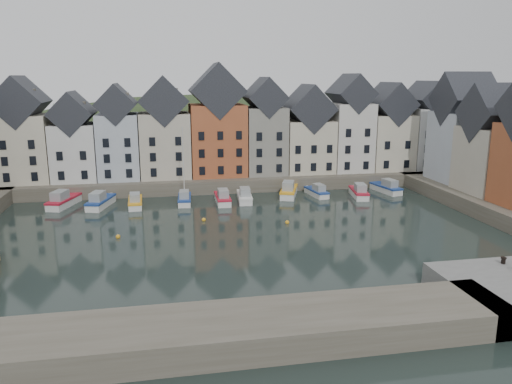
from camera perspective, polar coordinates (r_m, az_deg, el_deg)
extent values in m
plane|color=black|center=(55.67, -1.18, -5.40)|extent=(260.00, 260.00, 0.00)
cube|color=#4F4A3C|center=(84.21, -4.54, 1.64)|extent=(90.00, 16.00, 2.00)
cube|color=#4F4A3C|center=(34.42, -12.07, -16.15)|extent=(50.00, 6.00, 2.00)
ellipsoid|color=#1F3219|center=(114.15, -5.78, -5.19)|extent=(153.60, 70.40, 64.00)
sphere|color=black|center=(103.56, -13.65, 7.76)|extent=(5.77, 5.77, 5.77)
sphere|color=black|center=(118.09, 5.95, 8.38)|extent=(5.27, 5.27, 5.27)
sphere|color=black|center=(114.14, 10.27, 7.96)|extent=(5.07, 5.07, 5.07)
sphere|color=black|center=(110.14, 1.43, 7.95)|extent=(5.01, 5.01, 5.01)
sphere|color=black|center=(113.07, -25.61, 6.19)|extent=(3.94, 3.94, 3.94)
sphere|color=black|center=(118.65, 7.64, 8.33)|extent=(5.21, 5.21, 5.21)
sphere|color=black|center=(111.64, -5.19, 8.24)|extent=(5.45, 5.45, 5.45)
sphere|color=black|center=(111.11, 14.24, 7.29)|extent=(4.49, 4.49, 4.49)
cube|color=beige|center=(83.37, -24.88, 4.56)|extent=(7.67, 8.00, 10.07)
cube|color=black|center=(82.78, -25.34, 9.30)|extent=(7.67, 8.16, 7.67)
cube|color=silver|center=(81.98, -19.90, 4.35)|extent=(6.56, 8.00, 8.61)
cube|color=black|center=(81.37, -20.22, 8.47)|extent=(6.56, 8.16, 6.56)
cube|color=#ACB5BF|center=(81.08, -15.37, 5.08)|extent=(6.20, 8.00, 10.02)
cube|color=black|center=(80.49, -15.65, 9.69)|extent=(6.20, 8.16, 6.20)
cube|color=#B5AD99|center=(80.80, -10.33, 5.33)|extent=(7.70, 8.00, 10.08)
cube|color=black|center=(80.18, -10.53, 10.25)|extent=(7.70, 8.16, 7.70)
cube|color=#A3512E|center=(81.19, -4.42, 5.96)|extent=(8.69, 8.00, 11.28)
cube|color=black|center=(80.60, -4.52, 11.47)|extent=(8.69, 8.16, 8.69)
cube|color=gray|center=(82.40, 0.94, 5.93)|extent=(6.43, 8.00, 10.78)
cube|color=black|center=(81.82, 0.96, 10.79)|extent=(6.43, 8.16, 6.43)
cube|color=beige|center=(84.30, 5.83, 5.26)|extent=(7.88, 8.00, 8.56)
cube|color=black|center=(83.69, 5.93, 9.49)|extent=(7.88, 8.16, 7.88)
cube|color=beige|center=(86.48, 10.55, 6.21)|extent=(6.50, 8.00, 11.27)
cube|color=black|center=(85.94, 10.75, 11.01)|extent=(6.50, 8.16, 6.50)
cube|color=beige|center=(89.35, 14.74, 5.59)|extent=(7.23, 8.00, 9.32)
cube|color=black|center=(88.79, 14.99, 9.72)|extent=(7.23, 8.16, 7.23)
cube|color=silver|center=(92.42, 18.63, 5.88)|extent=(6.18, 8.00, 10.32)
cube|color=black|center=(91.90, 18.94, 10.02)|extent=(6.18, 8.16, 6.18)
cube|color=#ACB5BF|center=(82.30, 22.40, 4.80)|extent=(7.47, 8.00, 10.38)
cube|color=black|center=(81.70, 22.84, 9.77)|extent=(7.62, 8.00, 8.00)
cube|color=#B5AD99|center=(75.88, 25.59, 3.30)|extent=(8.14, 8.00, 8.89)
cube|color=black|center=(75.20, 26.08, 8.13)|extent=(8.30, 8.00, 8.00)
sphere|color=orange|center=(62.76, -5.99, -3.18)|extent=(0.50, 0.50, 0.50)
sphere|color=orange|center=(61.48, 3.59, -3.48)|extent=(0.50, 0.50, 0.50)
sphere|color=orange|center=(58.06, -15.49, -4.95)|extent=(0.50, 0.50, 0.50)
cube|color=silver|center=(74.43, -21.08, -1.22)|extent=(3.89, 6.96, 1.22)
cube|color=#B1192D|center=(74.28, -21.12, -0.72)|extent=(4.04, 7.12, 0.28)
cube|color=gray|center=(73.28, -21.52, -0.40)|extent=(2.28, 3.01, 1.33)
cube|color=silver|center=(72.43, -17.29, -1.32)|extent=(3.56, 6.75, 1.19)
cube|color=navy|center=(72.28, -17.33, -0.82)|extent=(3.70, 6.91, 0.27)
cube|color=gray|center=(71.26, -17.65, -0.50)|extent=(2.13, 2.89, 1.29)
cube|color=silver|center=(71.31, -13.62, -1.34)|extent=(1.93, 5.81, 1.06)
cube|color=orange|center=(71.17, -13.64, -0.89)|extent=(2.03, 5.93, 0.24)
cube|color=gray|center=(70.20, -13.68, -0.60)|extent=(1.42, 2.35, 1.15)
cube|color=silver|center=(71.78, -8.16, -1.02)|extent=(2.05, 5.73, 1.03)
cube|color=navy|center=(71.64, -8.17, -0.58)|extent=(2.15, 5.85, 0.23)
cube|color=gray|center=(70.69, -8.20, -0.30)|extent=(1.46, 2.33, 1.13)
cylinder|color=silver|center=(71.24, -8.29, 3.24)|extent=(0.13, 0.13, 10.33)
cube|color=silver|center=(71.48, -3.84, -0.95)|extent=(1.89, 6.07, 1.11)
cube|color=#B1192D|center=(71.33, -3.85, -0.48)|extent=(1.99, 6.19, 0.25)
cube|color=gray|center=(70.32, -3.78, -0.17)|extent=(1.44, 2.44, 1.21)
cube|color=silver|center=(72.35, -1.33, -0.75)|extent=(2.33, 6.14, 1.10)
cube|color=silver|center=(72.21, -1.33, -0.29)|extent=(2.44, 6.27, 0.25)
cube|color=gray|center=(71.20, -1.28, 0.01)|extent=(1.61, 2.52, 1.20)
cube|color=silver|center=(75.57, 3.77, -0.14)|extent=(4.17, 7.07, 1.24)
cube|color=orange|center=(75.42, 3.77, 0.36)|extent=(4.32, 7.23, 0.28)
cube|color=gray|center=(74.28, 3.71, 0.70)|extent=(2.39, 3.08, 1.36)
cube|color=silver|center=(76.07, 6.92, -0.18)|extent=(2.39, 5.61, 1.00)
cube|color=navy|center=(75.95, 6.93, 0.21)|extent=(2.49, 5.73, 0.23)
cube|color=gray|center=(75.12, 7.21, 0.49)|extent=(1.56, 2.33, 1.09)
cube|color=silver|center=(76.41, 11.65, -0.27)|extent=(2.88, 6.35, 1.12)
cube|color=#B1192D|center=(76.28, 11.67, 0.18)|extent=(3.01, 6.49, 0.26)
cube|color=gray|center=(75.27, 11.84, 0.47)|extent=(1.84, 2.66, 1.22)
cube|color=silver|center=(80.46, 14.60, 0.24)|extent=(2.94, 6.35, 1.12)
cube|color=navy|center=(80.33, 14.63, 0.67)|extent=(3.07, 6.49, 0.25)
cube|color=gray|center=(79.48, 15.04, 0.96)|extent=(1.86, 2.67, 1.22)
cylinder|color=black|center=(47.97, 26.42, -7.06)|extent=(0.36, 0.36, 0.50)
cylinder|color=black|center=(47.88, 26.46, -6.76)|extent=(0.48, 0.48, 0.08)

